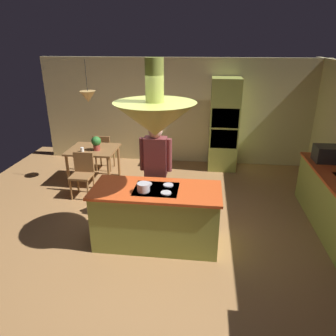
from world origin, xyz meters
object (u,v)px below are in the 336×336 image
(person_at_island, at_px, (156,167))
(kitchen_island, at_px, (157,216))
(oven_tower, at_px, (224,125))
(microwave_on_counter, at_px, (328,154))
(cooking_pot_on_cooktop, at_px, (143,187))
(chair_by_back_wall, at_px, (103,150))
(chair_facing_island, at_px, (83,171))
(dining_table, at_px, (93,153))
(potted_plant_on_table, at_px, (96,143))
(cup_on_table, at_px, (82,150))

(person_at_island, bearing_deg, kitchen_island, -80.82)
(kitchen_island, distance_m, oven_tower, 3.48)
(microwave_on_counter, bearing_deg, cooking_pot_on_cooktop, -151.79)
(cooking_pot_on_cooktop, bearing_deg, oven_tower, 69.52)
(chair_by_back_wall, height_order, cooking_pot_on_cooktop, cooking_pot_on_cooktop)
(chair_facing_island, bearing_deg, chair_by_back_wall, 90.00)
(cooking_pot_on_cooktop, bearing_deg, dining_table, 124.63)
(dining_table, relative_size, chair_by_back_wall, 1.15)
(oven_tower, distance_m, potted_plant_on_table, 2.95)
(person_at_island, xyz_separation_m, potted_plant_on_table, (-1.47, 1.32, -0.05))
(potted_plant_on_table, xyz_separation_m, microwave_on_counter, (4.42, -0.53, 0.12))
(dining_table, distance_m, cup_on_table, 0.31)
(cup_on_table, relative_size, cooking_pot_on_cooktop, 0.50)
(chair_by_back_wall, distance_m, cooking_pot_on_cooktop, 3.31)
(chair_facing_island, relative_size, microwave_on_counter, 1.89)
(kitchen_island, height_order, chair_by_back_wall, kitchen_island)
(cup_on_table, bearing_deg, chair_facing_island, -71.32)
(person_at_island, relative_size, cooking_pot_on_cooktop, 9.40)
(kitchen_island, xyz_separation_m, microwave_on_counter, (2.84, 1.48, 0.59))
(dining_table, distance_m, microwave_on_counter, 4.60)
(person_at_island, distance_m, chair_facing_island, 1.82)
(dining_table, xyz_separation_m, chair_by_back_wall, (0.00, 0.66, -0.15))
(chair_facing_island, bearing_deg, oven_tower, 32.84)
(person_at_island, distance_m, cup_on_table, 2.11)
(kitchen_island, distance_m, cup_on_table, 2.66)
(dining_table, bearing_deg, chair_by_back_wall, 90.00)
(dining_table, xyz_separation_m, person_at_island, (1.59, -1.41, 0.32))
(person_at_island, xyz_separation_m, chair_facing_island, (-1.59, 0.75, -0.47))
(dining_table, height_order, chair_facing_island, chair_facing_island)
(potted_plant_on_table, bearing_deg, person_at_island, -41.99)
(oven_tower, height_order, microwave_on_counter, oven_tower)
(dining_table, bearing_deg, cup_on_table, -124.05)
(kitchen_island, bearing_deg, potted_plant_on_table, 128.18)
(person_at_island, xyz_separation_m, cooking_pot_on_cooktop, (-0.05, -0.82, 0.02))
(person_at_island, bearing_deg, dining_table, 138.34)
(chair_facing_island, bearing_deg, potted_plant_on_table, 78.08)
(dining_table, distance_m, chair_facing_island, 0.68)
(person_at_island, bearing_deg, chair_by_back_wall, 127.41)
(chair_facing_island, xyz_separation_m, chair_by_back_wall, (0.00, 1.33, 0.00))
(dining_table, bearing_deg, microwave_on_counter, -7.79)
(chair_by_back_wall, xyz_separation_m, microwave_on_counter, (4.54, -1.28, 0.55))
(potted_plant_on_table, height_order, microwave_on_counter, microwave_on_counter)
(dining_table, xyz_separation_m, potted_plant_on_table, (0.12, -0.09, 0.27))
(cup_on_table, xyz_separation_m, cooking_pot_on_cooktop, (1.69, -2.01, 0.18))
(chair_by_back_wall, height_order, microwave_on_counter, microwave_on_counter)
(dining_table, height_order, person_at_island, person_at_island)
(dining_table, xyz_separation_m, microwave_on_counter, (4.54, -0.62, 0.39))
(kitchen_island, relative_size, chair_by_back_wall, 2.17)
(potted_plant_on_table, distance_m, microwave_on_counter, 4.45)
(oven_tower, xyz_separation_m, cooking_pot_on_cooktop, (-1.26, -3.37, -0.08))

